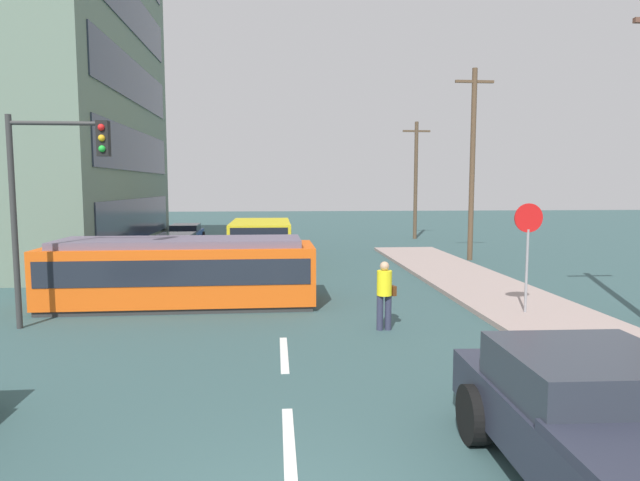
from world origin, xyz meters
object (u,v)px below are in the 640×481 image
(pedestrian_crossing, at_px, (385,291))
(parked_sedan_mid, at_px, (140,265))
(streetcar_tram, at_px, (182,271))
(utility_pole_mid, at_px, (472,162))
(utility_pole_far, at_px, (416,178))
(parked_sedan_furthest, at_px, (186,234))
(stop_sign, at_px, (528,235))
(city_bus, at_px, (261,240))
(parked_sedan_far, at_px, (177,245))
(pickup_truck_parked, at_px, (612,433))
(traffic_light_mast, at_px, (51,182))

(pedestrian_crossing, bearing_deg, parked_sedan_mid, 136.33)
(streetcar_tram, bearing_deg, parked_sedan_mid, 118.57)
(parked_sedan_mid, height_order, utility_pole_mid, utility_pole_mid)
(streetcar_tram, distance_m, utility_pole_far, 22.77)
(parked_sedan_furthest, xyz_separation_m, utility_pole_far, (14.53, 2.06, 3.36))
(streetcar_tram, distance_m, parked_sedan_mid, 4.53)
(stop_sign, distance_m, utility_pole_far, 21.65)
(streetcar_tram, xyz_separation_m, utility_pole_mid, (11.84, 8.79, 3.58))
(pedestrian_crossing, bearing_deg, city_bus, 106.37)
(parked_sedan_mid, xyz_separation_m, parked_sedan_furthest, (-0.47, 13.16, -0.00))
(parked_sedan_mid, height_order, parked_sedan_furthest, same)
(parked_sedan_far, relative_size, stop_sign, 1.50)
(utility_pole_mid, bearing_deg, city_bus, -174.49)
(pickup_truck_parked, height_order, utility_pole_mid, utility_pole_mid)
(streetcar_tram, xyz_separation_m, parked_sedan_mid, (-2.16, 3.96, -0.39))
(streetcar_tram, distance_m, parked_sedan_far, 10.89)
(pedestrian_crossing, height_order, parked_sedan_far, pedestrian_crossing)
(parked_sedan_mid, relative_size, parked_sedan_far, 1.07)
(parked_sedan_far, height_order, stop_sign, stop_sign)
(stop_sign, relative_size, utility_pole_far, 0.38)
(city_bus, xyz_separation_m, pedestrian_crossing, (3.24, -11.03, -0.16))
(streetcar_tram, bearing_deg, utility_pole_mid, 36.60)
(pedestrian_crossing, height_order, parked_sedan_furthest, pedestrian_crossing)
(pickup_truck_parked, bearing_deg, utility_pole_far, 79.38)
(city_bus, height_order, parked_sedan_mid, city_bus)
(parked_sedan_far, bearing_deg, traffic_light_mast, -92.62)
(utility_pole_far, bearing_deg, utility_pole_mid, -90.37)
(pedestrian_crossing, bearing_deg, parked_sedan_far, 117.97)
(parked_sedan_mid, bearing_deg, city_bus, 42.51)
(streetcar_tram, relative_size, parked_sedan_furthest, 1.89)
(city_bus, xyz_separation_m, traffic_light_mast, (-4.72, -10.17, 2.47))
(streetcar_tram, relative_size, stop_sign, 2.66)
(city_bus, xyz_separation_m, stop_sign, (7.22, -10.10, 1.09))
(pickup_truck_parked, height_order, parked_sedan_furthest, pickup_truck_parked)
(parked_sedan_far, relative_size, parked_sedan_furthest, 1.07)
(streetcar_tram, height_order, pedestrian_crossing, streetcar_tram)
(stop_sign, bearing_deg, utility_pole_far, 83.08)
(pedestrian_crossing, xyz_separation_m, parked_sedan_furthest, (-7.96, 20.30, -0.32))
(city_bus, relative_size, traffic_light_mast, 1.00)
(parked_sedan_far, bearing_deg, city_bus, -34.54)
(pickup_truck_parked, bearing_deg, traffic_light_mast, 137.62)
(parked_sedan_far, bearing_deg, pickup_truck_parked, -68.43)
(traffic_light_mast, bearing_deg, parked_sedan_furthest, 89.98)
(pickup_truck_parked, distance_m, traffic_light_mast, 12.46)
(stop_sign, xyz_separation_m, traffic_light_mast, (-11.94, -0.07, 1.38))
(parked_sedan_far, height_order, traffic_light_mast, traffic_light_mast)
(city_bus, height_order, traffic_light_mast, traffic_light_mast)
(pickup_truck_parked, distance_m, parked_sedan_furthest, 29.04)
(parked_sedan_furthest, bearing_deg, streetcar_tram, -81.27)
(city_bus, relative_size, parked_sedan_mid, 1.12)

